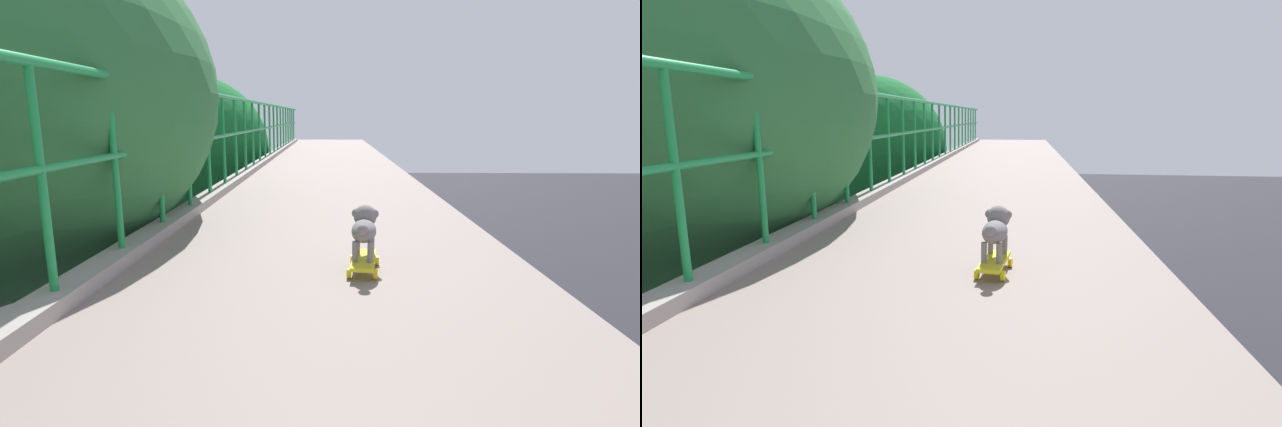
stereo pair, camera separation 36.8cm
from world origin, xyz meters
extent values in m
cube|color=black|center=(1.10, 1.68, 6.09)|extent=(2.75, 0.06, 0.00)
cylinder|color=#1B8744|center=(-0.25, 2.01, 6.75)|extent=(0.04, 0.04, 1.14)
cylinder|color=#1B8744|center=(-0.25, 2.82, 6.75)|extent=(0.04, 0.04, 1.14)
cylinder|color=#1B8744|center=(-0.25, 3.62, 6.75)|extent=(0.04, 0.04, 1.14)
cylinder|color=#1B8744|center=(-0.25, 4.43, 6.75)|extent=(0.04, 0.04, 1.14)
cylinder|color=#1B8744|center=(-0.25, 5.23, 6.75)|extent=(0.04, 0.04, 1.14)
cylinder|color=#1B8744|center=(-0.25, 6.04, 6.75)|extent=(0.04, 0.04, 1.14)
cylinder|color=#1B8744|center=(-0.25, 6.84, 6.75)|extent=(0.04, 0.04, 1.14)
cylinder|color=#1B8744|center=(-0.25, 7.65, 6.75)|extent=(0.04, 0.04, 1.14)
cylinder|color=#1B8744|center=(-0.25, 8.45, 6.75)|extent=(0.04, 0.04, 1.14)
cylinder|color=#1B8744|center=(-0.25, 9.26, 6.75)|extent=(0.04, 0.04, 1.14)
cylinder|color=#1B8744|center=(-0.25, 10.07, 6.75)|extent=(0.04, 0.04, 1.14)
cylinder|color=#1B8744|center=(-0.25, 10.87, 6.75)|extent=(0.04, 0.04, 1.14)
cylinder|color=#1B8744|center=(-0.25, 11.68, 6.75)|extent=(0.04, 0.04, 1.14)
cylinder|color=#1B8744|center=(-0.25, 12.48, 6.75)|extent=(0.04, 0.04, 1.14)
cylinder|color=#1B8744|center=(-0.25, 13.29, 6.75)|extent=(0.04, 0.04, 1.14)
cylinder|color=#1B8744|center=(-0.25, 14.09, 6.75)|extent=(0.04, 0.04, 1.14)
cylinder|color=#1B8744|center=(-0.25, 14.90, 6.75)|extent=(0.04, 0.04, 1.14)
cylinder|color=#1B8744|center=(-0.25, 15.70, 6.75)|extent=(0.04, 0.04, 1.14)
cylinder|color=#1B8744|center=(-0.25, 16.51, 6.75)|extent=(0.04, 0.04, 1.14)
cylinder|color=#1B8744|center=(-0.25, 17.31, 6.75)|extent=(0.04, 0.04, 1.14)
cylinder|color=#1B8744|center=(-0.25, 18.12, 6.75)|extent=(0.04, 0.04, 1.14)
cube|color=#1C4D96|center=(-7.95, 20.23, 1.69)|extent=(2.33, 10.44, 2.82)
cube|color=black|center=(-7.95, 20.23, 2.18)|extent=(2.35, 9.61, 0.70)
cylinder|color=black|center=(-6.84, 23.89, 0.48)|extent=(0.28, 0.96, 0.96)
cylinder|color=black|center=(-9.07, 23.89, 0.48)|extent=(0.28, 0.96, 0.96)
cylinder|color=black|center=(-6.84, 17.36, 0.48)|extent=(0.28, 0.96, 0.96)
cylinder|color=black|center=(-9.07, 17.36, 0.48)|extent=(0.28, 0.96, 0.96)
cylinder|color=brown|center=(-2.62, 12.63, 2.50)|extent=(0.58, 0.58, 5.01)
ellipsoid|color=#16622A|center=(-2.62, 12.63, 6.16)|extent=(4.21, 4.21, 3.99)
cube|color=gold|center=(1.38, 2.62, 6.17)|extent=(0.20, 0.45, 0.02)
cylinder|color=yellow|center=(1.48, 2.75, 6.13)|extent=(0.03, 0.07, 0.06)
cylinder|color=yellow|center=(1.32, 2.78, 6.13)|extent=(0.03, 0.07, 0.06)
cylinder|color=yellow|center=(1.45, 2.47, 6.13)|extent=(0.03, 0.07, 0.06)
cylinder|color=yellow|center=(1.28, 2.49, 6.13)|extent=(0.03, 0.07, 0.06)
cylinder|color=slate|center=(1.44, 2.75, 6.25)|extent=(0.04, 0.04, 0.13)
cylinder|color=slate|center=(1.35, 2.76, 6.25)|extent=(0.04, 0.04, 0.13)
cylinder|color=slate|center=(1.42, 2.54, 6.25)|extent=(0.04, 0.04, 0.13)
cylinder|color=slate|center=(1.32, 2.55, 6.25)|extent=(0.04, 0.04, 0.13)
ellipsoid|color=slate|center=(1.38, 2.65, 6.35)|extent=(0.19, 0.30, 0.14)
sphere|color=slate|center=(1.40, 2.77, 6.42)|extent=(0.15, 0.15, 0.15)
ellipsoid|color=slate|center=(1.41, 2.84, 6.41)|extent=(0.06, 0.07, 0.05)
sphere|color=slate|center=(1.45, 2.76, 6.44)|extent=(0.06, 0.06, 0.06)
sphere|color=slate|center=(1.34, 2.78, 6.44)|extent=(0.06, 0.06, 0.06)
sphere|color=slate|center=(1.36, 2.50, 6.40)|extent=(0.07, 0.07, 0.07)
camera|label=1|loc=(1.17, -0.27, 7.07)|focal=26.66mm
camera|label=2|loc=(1.54, -0.24, 7.07)|focal=26.66mm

